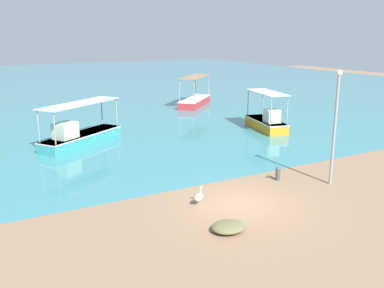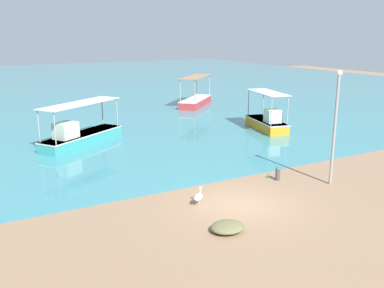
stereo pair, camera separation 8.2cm
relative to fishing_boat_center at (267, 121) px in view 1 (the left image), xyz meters
The scene contains 10 objects.
ground 15.29m from the fishing_boat_center, 132.91° to the right, with size 120.00×120.00×0.00m, color #8F6E52.
harbor_water 38.26m from the fishing_boat_center, 105.77° to the left, with size 110.00×90.00×0.00m, color teal.
fishing_boat_center is the anchor object (origin of this frame).
fishing_boat_outer 14.08m from the fishing_boat_center, 169.33° to the left, with size 6.43×4.99×2.80m.
fishing_boat_far_right 12.66m from the fishing_boat_center, 86.42° to the left, with size 5.64×5.54×2.99m.
pelican 15.87m from the fishing_boat_center, 139.47° to the right, with size 0.74×0.52×0.80m.
lamp_post 12.48m from the fishing_boat_center, 113.98° to the right, with size 0.28×0.28×5.64m.
mooring_bollard 11.72m from the fishing_boat_center, 126.08° to the right, with size 0.26×0.26×0.72m.
net_pile 18.02m from the fishing_boat_center, 133.40° to the right, with size 1.34×1.14×0.36m, color #696640.
glass_bottle 11.49m from the fishing_boat_center, 128.36° to the right, with size 0.07×0.07×0.27m.
Camera 1 is at (-10.47, -14.22, 7.33)m, focal length 40.00 mm.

